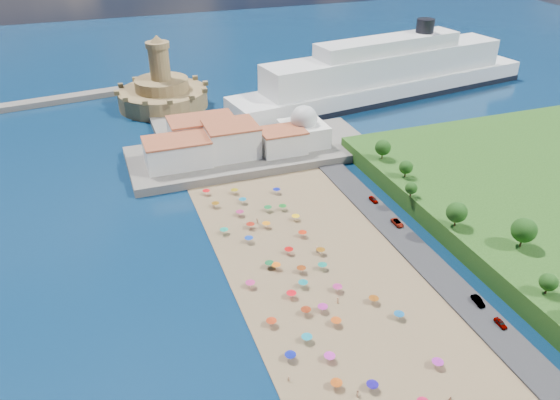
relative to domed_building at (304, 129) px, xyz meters
name	(u,v)px	position (x,y,z in m)	size (l,w,h in m)	color
ground	(298,274)	(-30.00, -71.00, -8.97)	(700.00, 700.00, 0.00)	#071938
terrace	(252,153)	(-20.00, 2.00, -7.47)	(90.00, 36.00, 3.00)	#59544C
jetty	(176,127)	(-42.00, 37.00, -7.77)	(18.00, 70.00, 2.40)	#59544C
waterfront_buildings	(216,141)	(-33.05, 2.64, -1.10)	(57.00, 29.00, 11.00)	silver
domed_building	(304,129)	(0.00, 0.00, 0.00)	(16.00, 16.00, 15.00)	silver
fortress	(163,93)	(-42.00, 67.00, -2.29)	(40.00, 40.00, 32.40)	#96814B
cruise_ship	(386,76)	(59.81, 44.60, 1.23)	(159.40, 46.93, 34.47)	black
beach_parasols	(309,294)	(-31.41, -81.73, -6.83)	(31.47, 115.91, 2.20)	gray
beachgoers	(319,318)	(-32.01, -89.22, -7.86)	(28.31, 97.52, 1.84)	tan
parked_cars	(423,247)	(6.00, -73.03, -7.60)	(2.24, 64.14, 1.42)	gray
hillside_trees	(480,221)	(19.05, -78.38, 1.22)	(18.12, 108.43, 8.32)	#382314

